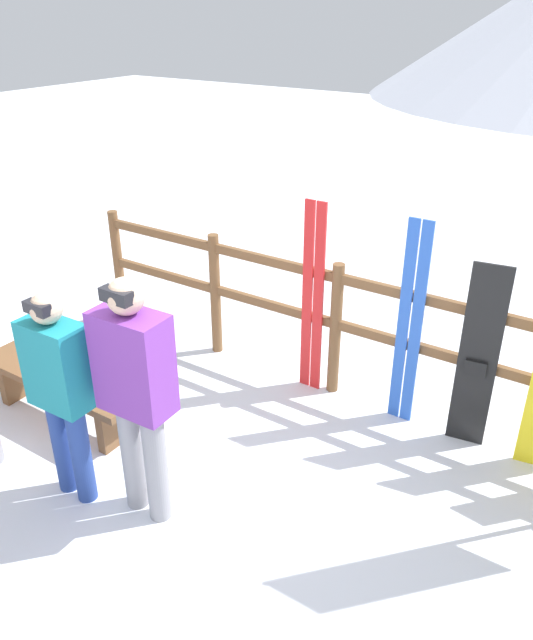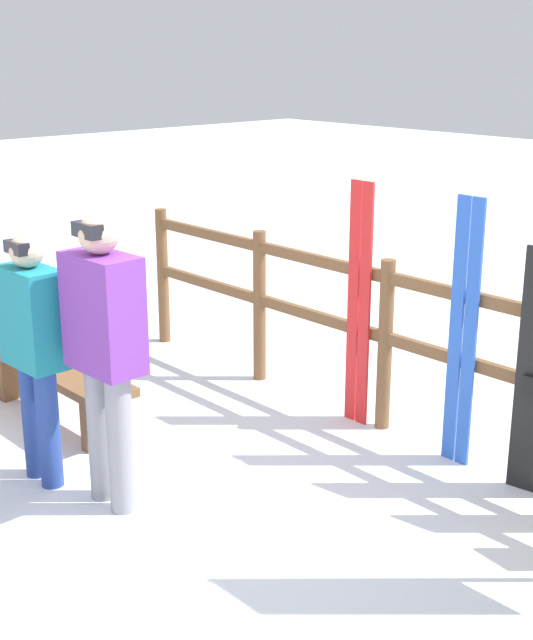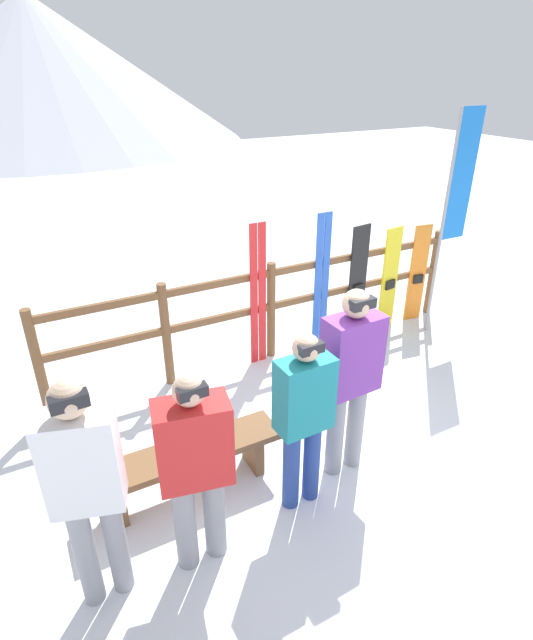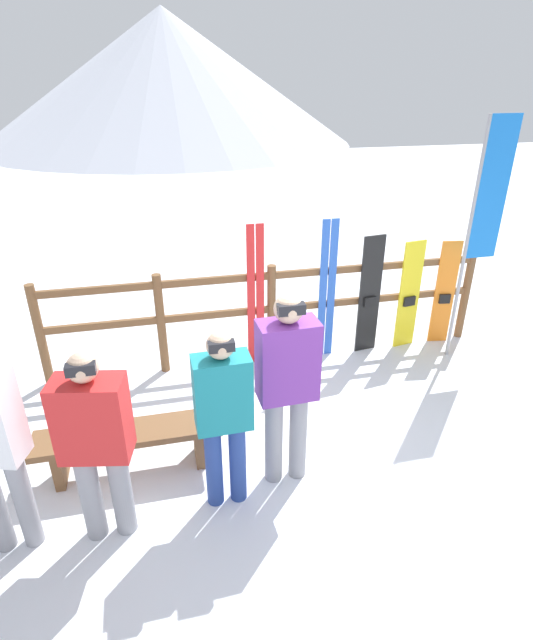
{
  "view_description": "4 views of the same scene",
  "coord_description": "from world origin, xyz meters",
  "px_view_note": "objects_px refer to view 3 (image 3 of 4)",
  "views": [
    {
      "loc": [
        2.08,
        -2.36,
        3.09
      ],
      "look_at": [
        -0.2,
        1.09,
        0.97
      ],
      "focal_mm": 35.0,
      "sensor_mm": 36.0,
      "label": 1
    },
    {
      "loc": [
        3.69,
        -2.61,
        2.56
      ],
      "look_at": [
        -0.49,
        1.2,
        0.81
      ],
      "focal_mm": 50.0,
      "sensor_mm": 36.0,
      "label": 2
    },
    {
      "loc": [
        -2.52,
        -2.8,
        3.19
      ],
      "look_at": [
        -0.55,
        0.92,
        1.03
      ],
      "focal_mm": 28.0,
      "sensor_mm": 36.0,
      "label": 3
    },
    {
      "loc": [
        -1.24,
        -3.31,
        3.13
      ],
      "look_at": [
        -0.27,
        0.91,
        1.0
      ],
      "focal_mm": 28.0,
      "sensor_mm": 36.0,
      "label": 4
    }
  ],
  "objects_px": {
    "snowboard_orange": "(417,274)",
    "bench": "(188,459)",
    "person_purple": "(351,372)",
    "person_teal": "(304,412)",
    "ski_pair_red": "(258,296)",
    "person_white": "(86,482)",
    "ski_pair_blue": "(321,282)",
    "rental_flag": "(454,198)",
    "person_red": "(195,463)",
    "snowboard_black_stripe": "(357,283)",
    "snowboard_yellow": "(390,279)"
  },
  "relations": [
    {
      "from": "person_red",
      "to": "snowboard_yellow",
      "type": "xyz_separation_m",
      "value": [
        3.51,
        2.2,
        -0.2
      ]
    },
    {
      "from": "person_white",
      "to": "snowboard_yellow",
      "type": "xyz_separation_m",
      "value": [
        4.17,
        2.16,
        -0.31
      ]
    },
    {
      "from": "ski_pair_red",
      "to": "snowboard_yellow",
      "type": "relative_size",
      "value": 1.23
    },
    {
      "from": "snowboard_yellow",
      "to": "bench",
      "type": "bearing_deg",
      "value": -155.29
    },
    {
      "from": "person_purple",
      "to": "snowboard_yellow",
      "type": "relative_size",
      "value": 1.24
    },
    {
      "from": "person_white",
      "to": "snowboard_orange",
      "type": "xyz_separation_m",
      "value": [
        4.66,
        2.16,
        -0.33
      ]
    },
    {
      "from": "ski_pair_blue",
      "to": "person_red",
      "type": "bearing_deg",
      "value": -137.94
    },
    {
      "from": "snowboard_orange",
      "to": "bench",
      "type": "bearing_deg",
      "value": -158.09
    },
    {
      "from": "person_teal",
      "to": "snowboard_orange",
      "type": "xyz_separation_m",
      "value": [
        3.1,
        2.08,
        -0.22
      ]
    },
    {
      "from": "person_white",
      "to": "person_red",
      "type": "relative_size",
      "value": 1.09
    },
    {
      "from": "person_teal",
      "to": "ski_pair_red",
      "type": "distance_m",
      "value": 2.19
    },
    {
      "from": "snowboard_yellow",
      "to": "person_teal",
      "type": "bearing_deg",
      "value": -141.48
    },
    {
      "from": "person_teal",
      "to": "ski_pair_blue",
      "type": "xyz_separation_m",
      "value": [
        1.54,
        2.08,
        -0.04
      ]
    },
    {
      "from": "snowboard_black_stripe",
      "to": "ski_pair_blue",
      "type": "bearing_deg",
      "value": 179.64
    },
    {
      "from": "person_teal",
      "to": "snowboard_black_stripe",
      "type": "distance_m",
      "value": 2.95
    },
    {
      "from": "person_purple",
      "to": "snowboard_black_stripe",
      "type": "distance_m",
      "value": 2.49
    },
    {
      "from": "snowboard_yellow",
      "to": "snowboard_orange",
      "type": "height_order",
      "value": "snowboard_yellow"
    },
    {
      "from": "person_purple",
      "to": "rental_flag",
      "type": "distance_m",
      "value": 3.16
    },
    {
      "from": "ski_pair_red",
      "to": "snowboard_orange",
      "type": "xyz_separation_m",
      "value": [
        2.42,
        -0.0,
        -0.18
      ]
    },
    {
      "from": "person_white",
      "to": "snowboard_black_stripe",
      "type": "distance_m",
      "value": 4.25
    },
    {
      "from": "person_red",
      "to": "snowboard_yellow",
      "type": "bearing_deg",
      "value": 32.05
    },
    {
      "from": "person_white",
      "to": "person_red",
      "type": "xyz_separation_m",
      "value": [
        0.66,
        -0.04,
        -0.11
      ]
    },
    {
      "from": "person_red",
      "to": "snowboard_orange",
      "type": "bearing_deg",
      "value": 28.81
    },
    {
      "from": "bench",
      "to": "rental_flag",
      "type": "relative_size",
      "value": 0.56
    },
    {
      "from": "person_red",
      "to": "snowboard_orange",
      "type": "xyz_separation_m",
      "value": [
        4.0,
        2.2,
        -0.22
      ]
    },
    {
      "from": "ski_pair_red",
      "to": "person_white",
      "type": "bearing_deg",
      "value": -135.98
    },
    {
      "from": "ski_pair_red",
      "to": "ski_pair_blue",
      "type": "height_order",
      "value": "ski_pair_blue"
    },
    {
      "from": "person_purple",
      "to": "ski_pair_red",
      "type": "xyz_separation_m",
      "value": [
        0.15,
        1.93,
        -0.13
      ]
    },
    {
      "from": "ski_pair_blue",
      "to": "rental_flag",
      "type": "distance_m",
      "value": 1.89
    },
    {
      "from": "rental_flag",
      "to": "person_purple",
      "type": "bearing_deg",
      "value": -148.96
    },
    {
      "from": "person_white",
      "to": "snowboard_orange",
      "type": "distance_m",
      "value": 5.15
    },
    {
      "from": "person_teal",
      "to": "person_red",
      "type": "bearing_deg",
      "value": -172.33
    },
    {
      "from": "person_white",
      "to": "rental_flag",
      "type": "height_order",
      "value": "rental_flag"
    },
    {
      "from": "bench",
      "to": "snowboard_black_stripe",
      "type": "relative_size",
      "value": 1.05
    },
    {
      "from": "person_red",
      "to": "rental_flag",
      "type": "height_order",
      "value": "rental_flag"
    },
    {
      "from": "bench",
      "to": "ski_pair_red",
      "type": "height_order",
      "value": "ski_pair_red"
    },
    {
      "from": "person_teal",
      "to": "person_purple",
      "type": "bearing_deg",
      "value": 15.99
    },
    {
      "from": "snowboard_orange",
      "to": "ski_pair_blue",
      "type": "bearing_deg",
      "value": 179.87
    },
    {
      "from": "ski_pair_red",
      "to": "snowboard_black_stripe",
      "type": "relative_size",
      "value": 1.15
    },
    {
      "from": "person_red",
      "to": "snowboard_yellow",
      "type": "relative_size",
      "value": 1.13
    },
    {
      "from": "person_white",
      "to": "person_teal",
      "type": "relative_size",
      "value": 1.11
    },
    {
      "from": "rental_flag",
      "to": "snowboard_black_stripe",
      "type": "bearing_deg",
      "value": 161.9
    },
    {
      "from": "person_red",
      "to": "snowboard_black_stripe",
      "type": "height_order",
      "value": "person_red"
    },
    {
      "from": "person_purple",
      "to": "rental_flag",
      "type": "height_order",
      "value": "rental_flag"
    },
    {
      "from": "bench",
      "to": "snowboard_orange",
      "type": "relative_size",
      "value": 1.16
    },
    {
      "from": "ski_pair_blue",
      "to": "snowboard_orange",
      "type": "distance_m",
      "value": 1.57
    },
    {
      "from": "snowboard_orange",
      "to": "person_red",
      "type": "bearing_deg",
      "value": -151.19
    },
    {
      "from": "bench",
      "to": "person_purple",
      "type": "distance_m",
      "value": 1.5
    },
    {
      "from": "person_white",
      "to": "bench",
      "type": "bearing_deg",
      "value": 37.34
    },
    {
      "from": "person_teal",
      "to": "ski_pair_red",
      "type": "xyz_separation_m",
      "value": [
        0.68,
        2.08,
        -0.04
      ]
    }
  ]
}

